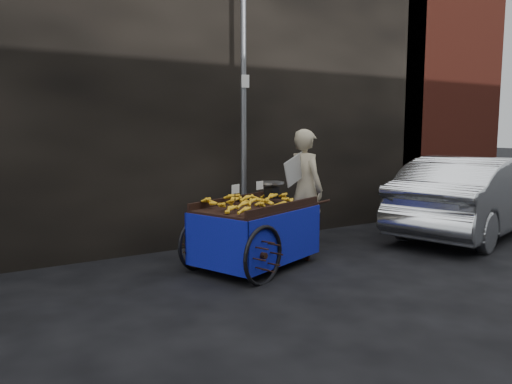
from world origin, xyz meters
TOP-DOWN VIEW (x-y plane):
  - ground at (0.00, 0.00)m, footprint 80.00×80.00m
  - building_wall at (0.39, 2.60)m, footprint 13.50×2.00m
  - street_pole at (0.30, 1.30)m, footprint 0.12×0.10m
  - banana_cart at (-0.20, 0.23)m, footprint 2.24×1.57m
  - vendor at (1.05, 0.79)m, footprint 0.76×0.67m
  - plastic_bag at (0.84, 0.57)m, footprint 0.25×0.20m
  - parked_car at (3.90, 0.01)m, footprint 4.13×2.37m

SIDE VIEW (x-z plane):
  - ground at x=0.00m, z-range 0.00..0.00m
  - plastic_bag at x=0.84m, z-range 0.00..0.23m
  - parked_car at x=3.90m, z-range 0.00..1.29m
  - banana_cart at x=-0.20m, z-range 0.13..1.25m
  - vendor at x=1.05m, z-range 0.00..1.73m
  - street_pole at x=0.30m, z-range 0.01..4.01m
  - building_wall at x=0.39m, z-range 0.00..5.00m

